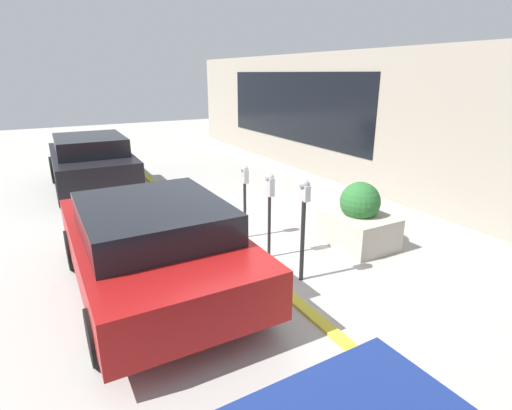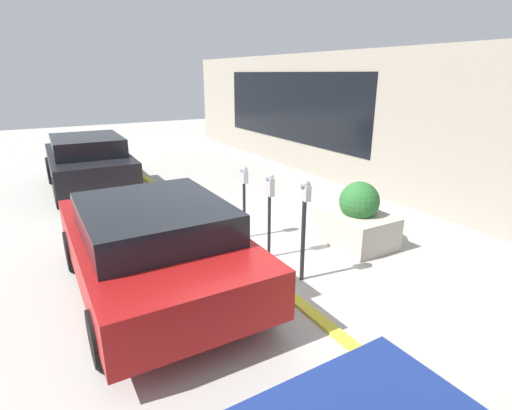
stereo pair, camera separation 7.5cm
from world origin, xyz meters
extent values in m
plane|color=#ADAAA3|center=(0.00, 0.00, 0.00)|extent=(40.00, 40.00, 0.00)
cube|color=gold|center=(0.00, 0.08, 0.02)|extent=(24.50, 0.16, 0.04)
cube|color=#9E9384|center=(0.00, -4.48, 1.73)|extent=(24.50, 0.15, 3.45)
cube|color=black|center=(5.51, -4.39, 1.90)|extent=(7.35, 0.02, 2.07)
cylinder|color=#232326|center=(-0.93, -0.34, 0.61)|extent=(0.06, 0.06, 1.23)
cube|color=silver|center=(-0.93, -0.34, 1.34)|extent=(0.17, 0.09, 0.22)
sphere|color=gray|center=(-0.93, -0.34, 1.45)|extent=(0.15, 0.15, 0.15)
cylinder|color=#232326|center=(-0.04, -0.32, 0.53)|extent=(0.05, 0.05, 1.06)
cube|color=silver|center=(-0.04, -0.32, 1.21)|extent=(0.16, 0.09, 0.29)
sphere|color=gray|center=(-0.04, -0.32, 1.35)|extent=(0.14, 0.14, 0.14)
cylinder|color=#232326|center=(0.89, -0.36, 0.52)|extent=(0.05, 0.05, 1.05)
cube|color=silver|center=(0.89, -0.36, 1.17)|extent=(0.16, 0.09, 0.24)
sphere|color=gray|center=(0.89, -0.36, 1.29)|extent=(0.13, 0.13, 0.13)
cube|color=#B2A899|center=(-0.37, -1.94, 0.29)|extent=(1.21, 0.94, 0.57)
sphere|color=#28662D|center=(-0.37, -1.94, 0.80)|extent=(0.69, 0.69, 0.69)
cube|color=maroon|center=(-0.11, 1.60, 0.61)|extent=(3.95, 1.99, 0.60)
cube|color=black|center=(-0.27, 1.60, 1.11)|extent=(2.06, 1.75, 0.40)
cylinder|color=black|center=(1.11, 0.68, 0.31)|extent=(0.62, 0.24, 0.62)
cylinder|color=black|center=(1.11, 2.51, 0.31)|extent=(0.62, 0.24, 0.62)
cylinder|color=black|center=(-1.34, 0.68, 0.31)|extent=(0.62, 0.24, 0.62)
cylinder|color=black|center=(-1.34, 2.51, 0.31)|extent=(0.62, 0.24, 0.62)
cube|color=black|center=(5.70, 1.60, 0.67)|extent=(4.00, 1.89, 0.62)
cube|color=black|center=(5.54, 1.60, 1.20)|extent=(2.09, 1.63, 0.42)
cylinder|color=black|center=(6.92, 0.76, 0.36)|extent=(0.73, 0.22, 0.73)
cylinder|color=black|center=(6.92, 2.43, 0.36)|extent=(0.73, 0.22, 0.73)
cylinder|color=black|center=(4.47, 0.76, 0.36)|extent=(0.73, 0.22, 0.73)
cylinder|color=black|center=(4.47, 2.43, 0.36)|extent=(0.73, 0.22, 0.73)
camera|label=1|loc=(-5.21, 2.79, 2.91)|focal=28.00mm
camera|label=2|loc=(-5.17, 2.86, 2.91)|focal=28.00mm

